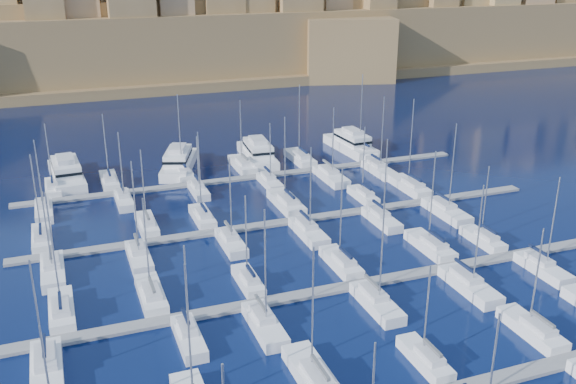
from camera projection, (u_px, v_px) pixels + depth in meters
name	position (u px, v px, depth m)	size (l,w,h in m)	color
ground	(320.00, 248.00, 91.17)	(600.00, 600.00, 0.00)	#020B32
pontoon_mid_near	(357.00, 285.00, 80.57)	(84.00, 2.00, 0.40)	slate
pontoon_mid_far	(295.00, 220.00, 99.88)	(84.00, 2.00, 0.40)	slate
pontoon_far	(252.00, 177.00, 119.18)	(84.00, 2.00, 0.40)	slate
sailboat_2	(314.00, 377.00, 62.15)	(3.03, 10.11, 14.72)	white
sailboat_3	(425.00, 359.00, 65.01)	(2.33, 7.78, 11.32)	white
sailboat_4	(532.00, 329.00, 70.03)	(2.68, 8.93, 12.86)	white
sailboat_12	(62.00, 310.00, 73.75)	(2.79, 9.31, 15.31)	white
sailboat_13	(151.00, 295.00, 77.10)	(2.78, 9.28, 13.31)	white
sailboat_14	(248.00, 281.00, 80.39)	(2.33, 7.78, 12.30)	white
sailboat_15	(341.00, 263.00, 85.14)	(2.67, 8.89, 13.99)	white
sailboat_16	(430.00, 246.00, 90.00)	(2.88, 9.60, 14.72)	white
sailboat_17	(483.00, 239.00, 92.13)	(2.45, 8.18, 11.89)	white
sailboat_18	(47.00, 371.00, 63.12)	(3.02, 10.07, 13.49)	white
sailboat_19	(189.00, 337.00, 68.65)	(2.45, 8.16, 12.09)	white
sailboat_20	(265.00, 324.00, 70.97)	(2.74, 9.13, 15.01)	white
sailboat_21	(376.00, 302.00, 75.45)	(2.78, 9.27, 13.90)	white
sailboat_22	(469.00, 285.00, 79.36)	(2.97, 9.89, 14.44)	white
sailboat_23	(543.00, 268.00, 83.72)	(2.61, 8.72, 13.76)	white
sailboat_24	(42.00, 238.00, 92.36)	(2.73, 9.10, 13.53)	white
sailboat_25	(147.00, 224.00, 97.06)	(2.59, 8.64, 12.67)	white
sailboat_26	(203.00, 217.00, 99.88)	(2.60, 8.66, 14.56)	white
sailboat_27	(286.00, 203.00, 105.46)	(3.22, 10.75, 15.37)	white
sailboat_28	(363.00, 196.00, 108.64)	(2.37, 7.90, 12.90)	white
sailboat_29	(410.00, 186.00, 112.86)	(3.10, 10.34, 16.54)	white
sailboat_30	(53.00, 271.00, 82.94)	(2.91, 9.71, 14.63)	white
sailboat_31	(139.00, 256.00, 86.82)	(2.74, 9.12, 14.77)	white
sailboat_32	(231.00, 242.00, 91.18)	(2.65, 8.83, 13.81)	white
sailboat_33	(308.00, 231.00, 94.65)	(2.91, 9.69, 14.16)	white
sailboat_34	(381.00, 219.00, 99.06)	(2.65, 8.83, 14.00)	white
sailboat_35	(446.00, 211.00, 102.09)	(3.09, 10.30, 15.50)	white
sailboat_36	(53.00, 188.00, 112.17)	(2.61, 8.69, 12.44)	white
sailboat_37	(109.00, 181.00, 115.62)	(2.82, 9.41, 13.21)	white
sailboat_38	(183.00, 172.00, 120.08)	(2.88, 9.61, 15.71)	white
sailboat_39	(243.00, 165.00, 124.24)	(3.08, 10.28, 13.64)	white
sailboat_40	(300.00, 158.00, 128.30)	(3.17, 10.56, 15.70)	white
sailboat_41	(361.00, 151.00, 132.53)	(3.05, 10.16, 16.96)	white
sailboat_42	(44.00, 210.00, 102.36)	(2.67, 8.89, 12.86)	white
sailboat_43	(124.00, 200.00, 106.70)	(2.51, 8.35, 12.81)	white
sailboat_44	(199.00, 190.00, 111.07)	(2.36, 7.88, 10.83)	white
sailboat_45	(270.00, 182.00, 115.15)	(2.48, 8.25, 12.01)	white
sailboat_46	(331.00, 176.00, 117.98)	(3.12, 10.41, 14.08)	white
sailboat_47	(379.00, 169.00, 121.63)	(2.89, 9.65, 15.17)	white
motor_yacht_a	(67.00, 173.00, 116.74)	(6.24, 17.72, 5.25)	white
motor_yacht_b	(179.00, 161.00, 123.08)	(10.28, 17.25, 5.25)	white
motor_yacht_c	(258.00, 153.00, 128.35)	(6.38, 17.04, 5.25)	white
motor_yacht_d	(351.00, 143.00, 134.80)	(5.74, 16.28, 5.25)	white
fortified_city	(144.00, 28.00, 222.19)	(460.00, 108.95, 59.52)	brown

